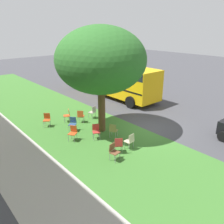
{
  "coord_description": "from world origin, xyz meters",
  "views": [
    {
      "loc": [
        -8.61,
        10.5,
        6.14
      ],
      "look_at": [
        1.62,
        1.61,
        1.07
      ],
      "focal_mm": 36.94,
      "sensor_mm": 36.0,
      "label": 1
    }
  ],
  "objects": [
    {
      "name": "ground",
      "position": [
        0.0,
        0.0,
        0.0
      ],
      "size": [
        80.0,
        80.0,
        0.0
      ],
      "primitive_type": "plane",
      "color": "#424247"
    },
    {
      "name": "sidewalk_strip",
      "position": [
        0.0,
        7.6,
        0.0
      ],
      "size": [
        48.0,
        2.8,
        0.01
      ],
      "primitive_type": "cube",
      "color": "#ADA89E",
      "rests_on": "ground"
    },
    {
      "name": "chair_7",
      "position": [
        4.34,
        3.24,
        0.52
      ],
      "size": [
        0.55,
        0.56,
        0.88
      ],
      "color": "#C64C1E",
      "rests_on": "ground"
    },
    {
      "name": "chair_6",
      "position": [
        -1.09,
        2.71,
        0.52
      ],
      "size": [
        0.46,
        0.45,
        0.88
      ],
      "color": "beige",
      "rests_on": "ground"
    },
    {
      "name": "chair_4",
      "position": [
        2.87,
        3.75,
        0.52
      ],
      "size": [
        0.58,
        0.59,
        0.88
      ],
      "color": "#335184",
      "rests_on": "ground"
    },
    {
      "name": "school_bus",
      "position": [
        7.52,
        -3.24,
        1.76
      ],
      "size": [
        10.4,
        2.8,
        2.88
      ],
      "color": "yellow",
      "rests_on": "ground"
    },
    {
      "name": "chair_3",
      "position": [
        1.07,
        3.31,
        0.52
      ],
      "size": [
        0.57,
        0.56,
        0.88
      ],
      "color": "#B7332D",
      "rests_on": "ground"
    },
    {
      "name": "grass_verge",
      "position": [
        0.0,
        3.2,
        0.0
      ],
      "size": [
        48.0,
        6.0,
        0.01
      ],
      "primitive_type": "cube",
      "color": "#3D752D",
      "rests_on": "ground"
    },
    {
      "name": "chair_2",
      "position": [
        4.56,
        4.65,
        0.52
      ],
      "size": [
        0.59,
        0.58,
        0.88
      ],
      "color": "#C64C1E",
      "rests_on": "ground"
    },
    {
      "name": "chair_0",
      "position": [
        1.75,
        4.43,
        0.52
      ],
      "size": [
        0.57,
        0.57,
        0.88
      ],
      "color": "#C64C1E",
      "rests_on": "ground"
    },
    {
      "name": "chair_1",
      "position": [
        -0.99,
        3.45,
        0.52
      ],
      "size": [
        0.58,
        0.58,
        0.88
      ],
      "color": "#B7332D",
      "rests_on": "ground"
    },
    {
      "name": "chair_9",
      "position": [
        0.47,
        2.51,
        0.52
      ],
      "size": [
        0.56,
        0.57,
        0.88
      ],
      "color": "olive",
      "rests_on": "ground"
    },
    {
      "name": "chair_8",
      "position": [
        -1.32,
        4.06,
        0.52
      ],
      "size": [
        0.48,
        0.48,
        0.88
      ],
      "color": "brown",
      "rests_on": "ground"
    },
    {
      "name": "chair_5",
      "position": [
        3.71,
        1.58,
        0.52
      ],
      "size": [
        0.53,
        0.52,
        0.88
      ],
      "color": "#ADA393",
      "rests_on": "ground"
    },
    {
      "name": "chair_10",
      "position": [
        3.61,
        2.67,
        0.52
      ],
      "size": [
        0.59,
        0.59,
        0.88
      ],
      "color": "#C64C1E",
      "rests_on": "ground"
    },
    {
      "name": "street_tree",
      "position": [
        1.72,
        2.35,
        4.32
      ],
      "size": [
        5.17,
        5.17,
        6.25
      ],
      "color": "brown",
      "rests_on": "ground"
    }
  ]
}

